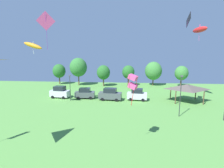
{
  "coord_description": "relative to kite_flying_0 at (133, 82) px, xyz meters",
  "views": [
    {
      "loc": [
        0.06,
        2.08,
        9.9
      ],
      "look_at": [
        -1.16,
        16.12,
        7.37
      ],
      "focal_mm": 28.0,
      "sensor_mm": 36.0,
      "label": 1
    }
  ],
  "objects": [
    {
      "name": "parked_car_second_from_left",
      "position": [
        -9.75,
        18.94,
        -5.83
      ],
      "size": [
        4.38,
        2.39,
        2.31
      ],
      "rotation": [
        0.0,
        0.0,
        0.09
      ],
      "color": "#4C5156",
      "rests_on": "ground"
    },
    {
      "name": "park_pavilion",
      "position": [
        11.55,
        18.32,
        -3.9
      ],
      "size": [
        6.83,
        5.21,
        3.6
      ],
      "color": "brown",
      "rests_on": "ground"
    },
    {
      "name": "light_post_0",
      "position": [
        -12.3,
        16.8,
        -3.89
      ],
      "size": [
        0.36,
        0.2,
        5.39
      ],
      "color": "#2D2D33",
      "rests_on": "ground"
    },
    {
      "name": "kite_flying_7",
      "position": [
        -14.55,
        12.39,
        8.11
      ],
      "size": [
        3.03,
        1.0,
        6.36
      ],
      "color": "#E54C93"
    },
    {
      "name": "light_post_1",
      "position": [
        7.67,
        9.36,
        -3.31
      ],
      "size": [
        0.36,
        0.2,
        6.54
      ],
      "color": "#2D2D33",
      "rests_on": "ground"
    },
    {
      "name": "parked_car_third_from_left",
      "position": [
        -4.09,
        18.03,
        -5.72
      ],
      "size": [
        4.93,
        2.42,
        2.57
      ],
      "rotation": [
        0.0,
        0.0,
        -0.1
      ],
      "color": "#4C5156",
      "rests_on": "ground"
    },
    {
      "name": "kite_flying_6",
      "position": [
        -16.45,
        11.05,
        4.11
      ],
      "size": [
        3.48,
        1.01,
        2.31
      ],
      "color": "orange"
    },
    {
      "name": "treeline_tree_4",
      "position": [
        7.37,
        36.11,
        -2.52
      ],
      "size": [
        5.07,
        5.07,
        7.25
      ],
      "color": "brown",
      "rests_on": "ground"
    },
    {
      "name": "treeline_tree_5",
      "position": [
        15.3,
        34.77,
        -2.96
      ],
      "size": [
        3.85,
        3.85,
        6.16
      ],
      "color": "brown",
      "rests_on": "ground"
    },
    {
      "name": "kite_flying_2",
      "position": [
        13.75,
        19.98,
        7.47
      ],
      "size": [
        1.81,
        5.11,
        3.2
      ],
      "color": "red"
    },
    {
      "name": "parked_car_leftmost",
      "position": [
        -15.42,
        18.98,
        -5.7
      ],
      "size": [
        4.31,
        2.46,
        2.63
      ],
      "rotation": [
        0.0,
        0.0,
        -0.11
      ],
      "color": "silver",
      "rests_on": "ground"
    },
    {
      "name": "treeline_tree_1",
      "position": [
        -15.4,
        34.37,
        -1.44
      ],
      "size": [
        5.2,
        5.2,
        8.4
      ],
      "color": "brown",
      "rests_on": "ground"
    },
    {
      "name": "parked_car_rightmost_in_row",
      "position": [
        1.58,
        18.48,
        -5.76
      ],
      "size": [
        4.3,
        2.43,
        2.48
      ],
      "rotation": [
        0.0,
        0.0,
        -0.12
      ],
      "color": "silver",
      "rests_on": "ground"
    },
    {
      "name": "kite_flying_4",
      "position": [
        9.21,
        12.99,
        8.23
      ],
      "size": [
        0.62,
        2.61,
        2.57
      ],
      "color": "black"
    },
    {
      "name": "kite_flying_0",
      "position": [
        0.0,
        0.0,
        0.0
      ],
      "size": [
        1.15,
        1.09,
        3.33
      ],
      "color": "#E54C93"
    },
    {
      "name": "treeline_tree_2",
      "position": [
        -7.61,
        33.58,
        -2.86
      ],
      "size": [
        3.93,
        3.93,
        6.3
      ],
      "color": "brown",
      "rests_on": "ground"
    },
    {
      "name": "treeline_tree_0",
      "position": [
        -22.04,
        35.72,
        -2.76
      ],
      "size": [
        3.97,
        3.97,
        6.41
      ],
      "color": "brown",
      "rests_on": "ground"
    },
    {
      "name": "treeline_tree_3",
      "position": [
        -0.23,
        35.04,
        -2.83
      ],
      "size": [
        3.68,
        3.68,
        6.19
      ],
      "color": "brown",
      "rests_on": "ground"
    }
  ]
}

